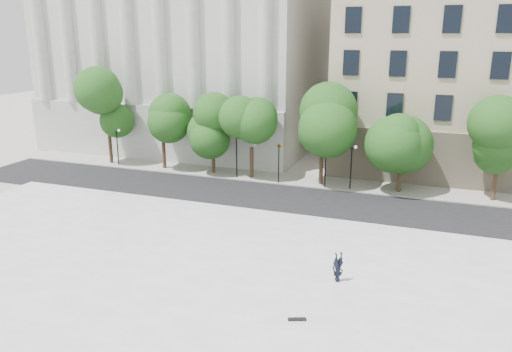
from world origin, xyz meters
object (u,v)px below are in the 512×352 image
object	(u,v)px
traffic_light_east	(326,148)
skateboard	(297,319)
person_lying	(338,277)
traffic_light_west	(279,144)

from	to	relation	value
traffic_light_east	skateboard	distance (m)	22.37
traffic_light_east	skateboard	xyz separation A→B (m)	(3.47, -21.87, -3.18)
traffic_light_east	skateboard	bearing A→B (deg)	-80.99
person_lying	traffic_light_west	bearing A→B (deg)	86.30
traffic_light_west	skateboard	bearing A→B (deg)	-70.48
traffic_light_east	person_lying	xyz separation A→B (m)	(4.49, -17.48, -2.99)
traffic_light_west	person_lying	world-z (taller)	traffic_light_west
person_lying	skateboard	xyz separation A→B (m)	(-1.03, -4.38, -0.18)
traffic_light_west	skateboard	distance (m)	23.42
traffic_light_east	person_lying	bearing A→B (deg)	-75.58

